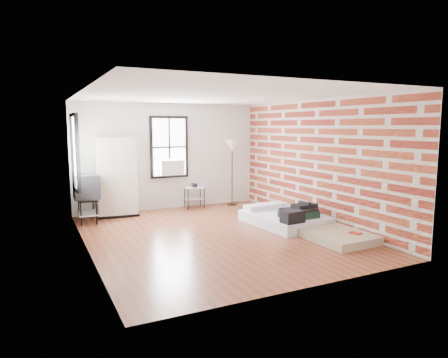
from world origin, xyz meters
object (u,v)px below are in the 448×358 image
wardrobe (117,177)px  floor_lamp (232,148)px  tv_stand (87,188)px  side_table (194,191)px  mattress_bare (319,228)px  mattress_main (285,218)px

wardrobe → floor_lamp: bearing=6.0°
wardrobe → tv_stand: bearing=-147.9°
side_table → tv_stand: (-2.82, -0.44, 0.34)m
mattress_bare → floor_lamp: (-0.20, 3.53, 1.46)m
side_table → mattress_bare: bearing=-70.0°
tv_stand → floor_lamp: bearing=7.3°
mattress_main → wardrobe: wardrobe is taller
mattress_main → tv_stand: tv_stand is taller
tv_stand → mattress_bare: bearing=-35.4°
floor_lamp → tv_stand: 4.03m
mattress_bare → side_table: side_table is taller
mattress_bare → tv_stand: (-4.13, 3.15, 0.67)m
side_table → floor_lamp: bearing=-3.6°
wardrobe → floor_lamp: size_ratio=1.05×
side_table → wardrobe: bearing=-178.1°
mattress_bare → wardrobe: wardrobe is taller
wardrobe → side_table: wardrobe is taller
side_table → tv_stand: tv_stand is taller
wardrobe → floor_lamp: (3.17, 0.00, 0.62)m
mattress_main → tv_stand: bearing=146.5°
wardrobe → tv_stand: size_ratio=1.75×
side_table → floor_lamp: floor_lamp is taller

